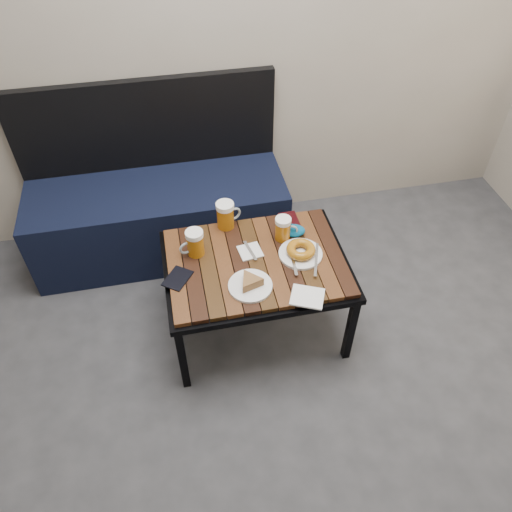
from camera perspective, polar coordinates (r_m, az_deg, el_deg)
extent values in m
cube|color=black|center=(2.90, -10.84, 4.16)|extent=(1.40, 0.50, 0.45)
cube|color=black|center=(2.82, -12.51, 14.48)|extent=(1.40, 0.05, 0.50)
cube|color=black|center=(2.27, -8.39, -11.55)|extent=(0.04, 0.03, 0.42)
cube|color=black|center=(2.38, 10.73, -8.27)|extent=(0.03, 0.03, 0.42)
cube|color=black|center=(2.63, -9.62, -1.46)|extent=(0.04, 0.04, 0.42)
cube|color=black|center=(2.72, 6.85, 0.97)|extent=(0.03, 0.04, 0.42)
cube|color=black|center=(2.29, 0.00, -1.15)|extent=(0.84, 0.62, 0.03)
cube|color=#31190B|center=(2.27, 0.00, -0.69)|extent=(0.80, 0.58, 0.02)
cylinder|color=#A75E0D|center=(2.28, -6.94, 1.29)|extent=(0.10, 0.10, 0.11)
cylinder|color=white|center=(2.24, -7.08, 2.50)|extent=(0.08, 0.08, 0.02)
torus|color=#8C999E|center=(2.27, -7.99, 0.90)|extent=(0.07, 0.03, 0.07)
cylinder|color=#A75E0D|center=(2.40, -3.51, 4.46)|extent=(0.11, 0.11, 0.11)
cylinder|color=white|center=(2.36, -3.58, 5.74)|extent=(0.09, 0.09, 0.03)
torus|color=#8C999E|center=(2.42, -2.50, 4.84)|extent=(0.07, 0.03, 0.07)
cylinder|color=#A75E0D|center=(2.34, 3.07, 2.94)|extent=(0.08, 0.08, 0.10)
cylinder|color=white|center=(2.30, 3.13, 4.05)|extent=(0.08, 0.08, 0.02)
torus|color=#8C999E|center=(2.35, 4.10, 2.94)|extent=(0.06, 0.02, 0.06)
cylinder|color=white|center=(2.15, -0.66, -3.43)|extent=(0.19, 0.19, 0.01)
cylinder|color=white|center=(2.30, 5.10, 0.24)|extent=(0.20, 0.20, 0.01)
torus|color=#81490B|center=(2.28, 5.15, 0.74)|extent=(0.13, 0.13, 0.04)
cube|color=#A5A8AD|center=(2.27, 6.90, -0.40)|extent=(0.08, 0.20, 0.00)
cube|color=#A5A8AD|center=(2.24, 4.33, -0.79)|extent=(0.03, 0.15, 0.00)
cube|color=white|center=(2.30, -0.68, 0.53)|extent=(0.11, 0.11, 0.01)
cube|color=#A5A8AD|center=(2.30, -0.68, 0.62)|extent=(0.04, 0.14, 0.00)
cube|color=white|center=(2.13, 5.89, -4.66)|extent=(0.17, 0.16, 0.01)
cube|color=black|center=(2.21, -8.95, -2.54)|extent=(0.15, 0.16, 0.01)
cube|color=black|center=(2.47, 3.83, 4.14)|extent=(0.09, 0.12, 0.01)
ellipsoid|color=navy|center=(2.38, 4.24, 2.92)|extent=(0.13, 0.10, 0.05)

